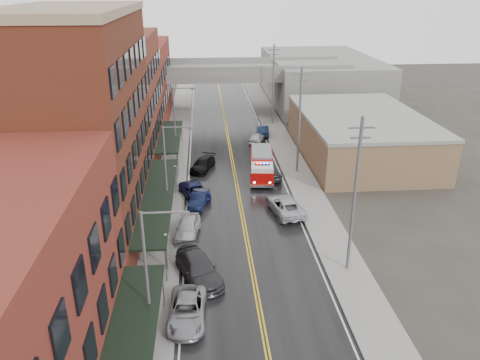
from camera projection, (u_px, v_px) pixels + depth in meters
road at (238, 192)px, 48.84m from camera, size 11.00×160.00×0.02m
sidewalk_left at (168, 193)px, 48.28m from camera, size 3.00×160.00×0.15m
sidewalk_right at (307, 189)px, 49.35m from camera, size 3.00×160.00×0.15m
curb_left at (184, 193)px, 48.40m from camera, size 0.30×160.00×0.15m
curb_right at (291, 189)px, 49.23m from camera, size 0.30×160.00×0.15m
brick_building_b at (81, 132)px, 37.95m from camera, size 9.00×20.00×18.00m
brick_building_c at (118, 100)px, 54.61m from camera, size 9.00×15.00×15.00m
brick_building_far at (137, 84)px, 71.26m from camera, size 9.00×20.00×12.00m
tan_building at (360, 137)px, 58.23m from camera, size 14.00×22.00×5.00m
right_far_block at (320, 79)px, 85.35m from camera, size 18.00×30.00×8.00m
awning_0 at (127, 356)px, 23.25m from camera, size 2.60×16.00×3.09m
awning_1 at (158, 196)px, 40.71m from camera, size 2.60×18.00×3.09m
awning_2 at (170, 136)px, 56.78m from camera, size 2.60×13.00×3.09m
globe_lamp_1 at (166, 244)px, 34.62m from camera, size 0.44×0.44×3.12m
globe_lamp_2 at (175, 173)px, 47.48m from camera, size 0.44×0.44×3.12m
street_lamp_0 at (151, 272)px, 26.14m from camera, size 2.64×0.22×9.00m
street_lamp_1 at (168, 168)px, 40.84m from camera, size 2.64×0.22×9.00m
street_lamp_2 at (177, 119)px, 55.54m from camera, size 2.64×0.22×9.00m
utility_pole_0 at (355, 194)px, 33.14m from camera, size 1.80×0.24×12.00m
utility_pole_1 at (299, 119)px, 51.52m from camera, size 1.80×0.24×12.00m
utility_pole_2 at (273, 83)px, 69.89m from camera, size 1.80×0.24×12.00m
overpass at (223, 78)px, 75.92m from camera, size 40.00×10.00×7.50m
fire_truck at (262, 164)px, 52.06m from camera, size 3.70×7.84×2.78m
parked_car_left_2 at (187, 310)px, 30.03m from camera, size 2.61×5.21×1.42m
parked_car_left_3 at (199, 269)px, 34.21m from camera, size 4.14×6.17×1.66m
parked_car_left_4 at (188, 228)px, 40.09m from camera, size 2.49×4.78×1.55m
parked_car_left_5 at (199, 199)px, 45.62m from camera, size 2.28×4.37×1.37m
parked_car_left_6 at (195, 191)px, 47.34m from camera, size 3.70×5.35×1.36m
parked_car_left_7 at (203, 164)px, 54.36m from camera, size 3.44×5.18×1.39m
parked_car_right_0 at (285, 205)px, 44.10m from camera, size 3.46×5.89×1.54m
parked_car_right_1 at (269, 172)px, 52.14m from camera, size 2.84×4.87×1.33m
parked_car_right_2 at (257, 138)px, 63.74m from camera, size 2.82×4.30×1.36m
parked_car_right_3 at (263, 131)px, 66.70m from camera, size 1.82×4.51×1.46m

